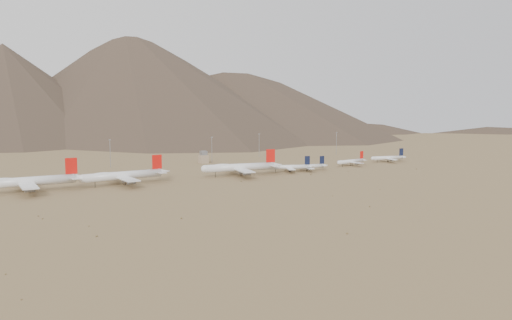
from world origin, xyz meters
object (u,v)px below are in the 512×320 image
widebody_west (28,181)px  widebody_east (240,167)px  widebody_centre (123,175)px  narrowbody_b (307,166)px  control_tower (204,158)px  narrowbody_a (290,167)px

widebody_west → widebody_east: widebody_west is taller
widebody_centre → narrowbody_b: size_ratio=1.78×
widebody_east → narrowbody_b: size_ratio=1.82×
widebody_centre → widebody_east: size_ratio=0.98×
widebody_centre → widebody_east: (93.51, -0.08, 0.18)m
widebody_east → widebody_centre: bearing=-172.0°
widebody_east → control_tower: size_ratio=5.80×
widebody_west → widebody_east: size_ratio=1.03×
narrowbody_a → control_tower: narrowbody_a is taller
widebody_east → control_tower: 96.34m
narrowbody_b → control_tower: 112.31m
narrowbody_b → narrowbody_a: bearing=-174.1°
narrowbody_b → widebody_east: bearing=-170.7°
widebody_east → control_tower: widebody_east is taller
narrowbody_a → widebody_east: bearing=-160.3°
widebody_east → narrowbody_b: 64.37m
widebody_centre → narrowbody_a: bearing=-5.3°
widebody_east → narrowbody_b: bearing=6.5°
widebody_west → narrowbody_a: bearing=-1.9°
widebody_west → control_tower: widebody_west is taller
widebody_centre → narrowbody_b: bearing=-5.8°
narrowbody_a → control_tower: (-39.11, 96.20, 0.92)m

